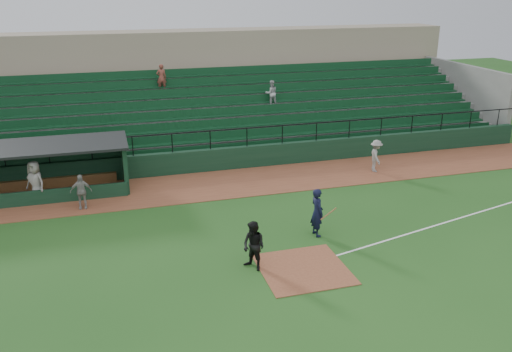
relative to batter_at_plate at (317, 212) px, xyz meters
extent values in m
plane|color=#204E19|center=(-1.46, -1.41, -0.98)|extent=(90.00, 90.00, 0.00)
cube|color=brown|center=(-1.46, 6.59, -0.97)|extent=(40.00, 4.00, 0.03)
cube|color=brown|center=(-1.46, -2.41, -0.97)|extent=(3.00, 3.00, 0.03)
cube|color=white|center=(6.54, -0.21, -0.98)|extent=(17.49, 4.44, 0.01)
cube|color=#10321E|center=(-1.46, 8.79, -0.38)|extent=(36.00, 0.35, 1.20)
cylinder|color=black|center=(-1.46, 8.79, 1.22)|extent=(36.00, 0.06, 0.06)
cube|color=slate|center=(-1.46, 13.69, 0.82)|extent=(36.00, 9.00, 3.60)
cube|color=#103E20|center=(-1.46, 13.19, 1.27)|extent=(34.56, 8.00, 4.05)
cube|color=slate|center=(16.54, 13.74, 1.12)|extent=(0.35, 9.50, 4.20)
cube|color=gray|center=(-1.46, 20.19, 2.22)|extent=(38.00, 3.00, 6.40)
cube|color=slate|center=(-1.46, 18.19, 2.72)|extent=(36.00, 2.00, 0.20)
imported|color=beige|center=(2.39, 13.49, 2.06)|extent=(0.77, 0.60, 1.59)
imported|color=brown|center=(-4.09, 15.49, 3.00)|extent=(0.61, 0.40, 1.66)
cube|color=#10321E|center=(-11.21, 8.99, 0.17)|extent=(8.50, 0.20, 2.30)
cube|color=#10321E|center=(-6.96, 7.69, 0.17)|extent=(0.20, 2.60, 2.30)
cube|color=black|center=(-11.21, 7.69, 1.38)|extent=(8.90, 3.20, 0.12)
cube|color=olive|center=(-11.21, 8.59, -0.73)|extent=(7.65, 0.40, 0.50)
cube|color=#10321E|center=(-11.21, 6.34, -0.63)|extent=(8.50, 0.12, 0.70)
imported|color=black|center=(0.00, 0.00, 0.00)|extent=(0.53, 0.76, 1.97)
cylinder|color=olive|center=(0.40, -0.20, -0.03)|extent=(0.79, 0.34, 0.35)
imported|color=black|center=(-3.13, -1.89, -0.09)|extent=(1.05, 1.10, 1.78)
imported|color=gray|center=(5.88, 6.18, -0.10)|extent=(0.86, 1.22, 1.72)
imported|color=#9A9590|center=(-8.99, 5.34, -0.16)|extent=(0.93, 0.39, 1.58)
imported|color=gray|center=(-10.96, 6.63, 0.03)|extent=(1.14, 1.09, 1.96)
camera|label=1|loc=(-7.64, -17.75, 8.46)|focal=37.38mm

